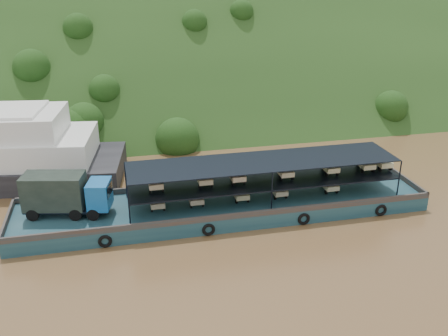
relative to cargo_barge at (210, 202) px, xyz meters
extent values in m
plane|color=brown|center=(3.76, -0.60, -1.16)|extent=(160.00, 160.00, 0.00)
cube|color=#1B3413|center=(3.76, 35.40, -1.16)|extent=(140.00, 39.60, 39.60)
cube|color=#133645|center=(1.14, -0.03, -0.56)|extent=(35.00, 7.00, 1.20)
cube|color=#592D19|center=(1.14, 3.37, 0.29)|extent=(35.00, 0.20, 0.50)
cube|color=#592D19|center=(1.14, -3.43, 0.29)|extent=(35.00, 0.20, 0.50)
cube|color=#592D19|center=(18.54, -0.03, 0.29)|extent=(0.20, 7.00, 0.50)
cube|color=#592D19|center=(-16.26, -0.03, 0.29)|extent=(0.20, 7.00, 0.50)
torus|color=black|center=(-8.86, -3.58, -0.61)|extent=(1.06, 0.26, 1.06)
torus|color=black|center=(-0.86, -3.58, -0.61)|extent=(1.06, 0.26, 1.06)
torus|color=black|center=(7.14, -3.58, -0.61)|extent=(1.06, 0.26, 1.06)
torus|color=black|center=(14.14, -3.58, -0.61)|extent=(1.06, 0.26, 1.06)
cylinder|color=black|center=(-14.29, -0.14, 0.53)|extent=(1.04, 0.55, 0.99)
cylinder|color=black|center=(-13.85, 1.89, 0.53)|extent=(1.04, 0.55, 0.99)
cylinder|color=black|center=(-11.01, -0.85, 0.53)|extent=(1.04, 0.55, 0.99)
cylinder|color=black|center=(-10.57, 1.18, 0.53)|extent=(1.04, 0.55, 0.99)
cylinder|color=black|center=(-9.65, -1.15, 0.53)|extent=(1.04, 0.55, 0.99)
cylinder|color=black|center=(-9.22, 0.88, 0.53)|extent=(1.04, 0.55, 0.99)
cube|color=black|center=(-11.56, 0.33, 0.68)|extent=(7.03, 3.55, 0.20)
cube|color=#175CA0|center=(-9.05, -0.21, 1.82)|extent=(2.15, 2.68, 2.18)
cube|color=black|center=(-8.23, -0.39, 2.21)|extent=(0.48, 1.95, 0.89)
cube|color=black|center=(-12.53, 0.54, 2.11)|extent=(5.14, 3.32, 2.77)
cube|color=black|center=(4.64, -0.03, 1.70)|extent=(23.00, 5.00, 0.12)
cube|color=black|center=(4.64, -0.03, 3.34)|extent=(23.00, 5.00, 0.08)
cylinder|color=black|center=(-6.86, -2.53, 1.69)|extent=(0.12, 0.12, 3.30)
cylinder|color=black|center=(-6.86, 2.47, 1.69)|extent=(0.12, 0.12, 3.30)
cylinder|color=black|center=(4.64, -2.53, 1.69)|extent=(0.12, 0.12, 3.30)
cylinder|color=black|center=(4.64, 2.47, 1.69)|extent=(0.12, 0.12, 3.30)
cylinder|color=black|center=(16.14, -2.53, 1.69)|extent=(0.12, 0.12, 3.30)
cylinder|color=black|center=(16.14, 2.47, 1.69)|extent=(0.12, 0.12, 3.30)
cylinder|color=black|center=(-4.52, 1.02, 0.30)|extent=(0.12, 0.52, 0.52)
cylinder|color=black|center=(-5.02, -0.78, 0.30)|extent=(0.14, 0.52, 0.52)
cylinder|color=black|center=(-4.02, -0.78, 0.30)|extent=(0.14, 0.52, 0.52)
cube|color=tan|center=(-4.52, -0.43, 0.64)|extent=(1.15, 1.50, 0.44)
cube|color=#A9280B|center=(-4.52, 0.72, 0.82)|extent=(0.55, 0.80, 0.80)
cube|color=#A9280B|center=(-4.52, 0.52, 1.32)|extent=(0.50, 0.10, 0.10)
cylinder|color=black|center=(-1.29, 1.02, 0.30)|extent=(0.12, 0.52, 0.52)
cylinder|color=black|center=(-1.79, -0.78, 0.30)|extent=(0.14, 0.52, 0.52)
cylinder|color=black|center=(-0.79, -0.78, 0.30)|extent=(0.14, 0.52, 0.52)
cube|color=tan|center=(-1.29, -0.43, 0.64)|extent=(1.15, 1.50, 0.44)
cube|color=red|center=(-1.29, 0.72, 0.82)|extent=(0.55, 0.80, 0.80)
cube|color=red|center=(-1.29, 0.52, 1.32)|extent=(0.50, 0.10, 0.10)
cylinder|color=black|center=(2.61, 1.02, 0.30)|extent=(0.12, 0.52, 0.52)
cylinder|color=black|center=(2.11, -0.78, 0.30)|extent=(0.14, 0.52, 0.52)
cylinder|color=black|center=(3.11, -0.78, 0.30)|extent=(0.14, 0.52, 0.52)
cube|color=#C1B988|center=(2.61, -0.43, 0.64)|extent=(1.15, 1.50, 0.44)
cube|color=red|center=(2.61, 0.72, 0.82)|extent=(0.55, 0.80, 0.80)
cube|color=red|center=(2.61, 0.52, 1.32)|extent=(0.50, 0.10, 0.10)
cylinder|color=black|center=(6.03, 1.02, 0.30)|extent=(0.12, 0.52, 0.52)
cylinder|color=black|center=(5.53, -0.78, 0.30)|extent=(0.14, 0.52, 0.52)
cylinder|color=black|center=(6.53, -0.78, 0.30)|extent=(0.14, 0.52, 0.52)
cube|color=beige|center=(6.03, -0.43, 0.64)|extent=(1.15, 1.50, 0.44)
cube|color=#B10C0B|center=(6.03, 0.72, 0.82)|extent=(0.55, 0.80, 0.80)
cube|color=#B10C0B|center=(6.03, 0.52, 1.32)|extent=(0.50, 0.10, 0.10)
cylinder|color=black|center=(10.77, 1.02, 0.30)|extent=(0.12, 0.52, 0.52)
cylinder|color=black|center=(10.27, -0.78, 0.30)|extent=(0.14, 0.52, 0.52)
cylinder|color=black|center=(11.27, -0.78, 0.30)|extent=(0.14, 0.52, 0.52)
cube|color=beige|center=(10.77, -0.43, 0.64)|extent=(1.15, 1.50, 0.44)
cube|color=red|center=(10.77, 0.72, 0.82)|extent=(0.55, 0.80, 0.80)
cube|color=red|center=(10.77, 0.52, 1.32)|extent=(0.50, 0.10, 0.10)
cylinder|color=black|center=(-4.56, 1.02, 2.02)|extent=(0.12, 0.52, 0.52)
cylinder|color=black|center=(-5.06, -0.78, 2.02)|extent=(0.14, 0.52, 0.52)
cylinder|color=black|center=(-4.06, -0.78, 2.02)|extent=(0.14, 0.52, 0.52)
cube|color=#C7B58D|center=(-4.56, -0.43, 2.36)|extent=(1.15, 1.50, 0.44)
cube|color=red|center=(-4.56, 0.72, 2.54)|extent=(0.55, 0.80, 0.80)
cube|color=red|center=(-4.56, 0.52, 3.04)|extent=(0.50, 0.10, 0.10)
cylinder|color=black|center=(-0.52, 1.02, 2.02)|extent=(0.12, 0.52, 0.52)
cylinder|color=black|center=(-1.02, -0.78, 2.02)|extent=(0.14, 0.52, 0.52)
cylinder|color=black|center=(-0.02, -0.78, 2.02)|extent=(0.14, 0.52, 0.52)
cube|color=tan|center=(-0.52, -0.43, 2.36)|extent=(1.15, 1.50, 0.44)
cube|color=beige|center=(-0.52, 0.72, 2.54)|extent=(0.55, 0.80, 0.80)
cube|color=beige|center=(-0.52, 0.52, 3.04)|extent=(0.50, 0.10, 0.10)
cylinder|color=black|center=(2.27, 1.02, 2.02)|extent=(0.12, 0.52, 0.52)
cylinder|color=black|center=(1.77, -0.78, 2.02)|extent=(0.14, 0.52, 0.52)
cylinder|color=black|center=(2.77, -0.78, 2.02)|extent=(0.14, 0.52, 0.52)
cube|color=beige|center=(2.27, -0.43, 2.36)|extent=(1.15, 1.50, 0.44)
cube|color=#B41B0C|center=(2.27, 0.72, 2.54)|extent=(0.55, 0.80, 0.80)
cube|color=#B41B0C|center=(2.27, 0.52, 3.04)|extent=(0.50, 0.10, 0.10)
cylinder|color=black|center=(6.50, 1.02, 2.02)|extent=(0.12, 0.52, 0.52)
cylinder|color=black|center=(6.00, -0.78, 2.02)|extent=(0.14, 0.52, 0.52)
cylinder|color=black|center=(7.00, -0.78, 2.02)|extent=(0.14, 0.52, 0.52)
cube|color=beige|center=(6.50, -0.43, 2.36)|extent=(1.15, 1.50, 0.44)
cube|color=tan|center=(6.50, 0.72, 2.54)|extent=(0.55, 0.80, 0.80)
cube|color=tan|center=(6.50, 0.52, 3.04)|extent=(0.50, 0.10, 0.10)
cylinder|color=black|center=(10.66, 1.02, 2.02)|extent=(0.12, 0.52, 0.52)
cylinder|color=black|center=(10.16, -0.78, 2.02)|extent=(0.14, 0.52, 0.52)
cylinder|color=black|center=(11.16, -0.78, 2.02)|extent=(0.14, 0.52, 0.52)
cube|color=beige|center=(10.66, -0.43, 2.36)|extent=(1.15, 1.50, 0.44)
cube|color=#183995|center=(10.66, 0.72, 2.54)|extent=(0.55, 0.80, 0.80)
cube|color=#183995|center=(10.66, 0.52, 3.04)|extent=(0.50, 0.10, 0.10)
cylinder|color=black|center=(14.06, 1.02, 2.02)|extent=(0.12, 0.52, 0.52)
cylinder|color=black|center=(13.56, -0.78, 2.02)|extent=(0.14, 0.52, 0.52)
cylinder|color=black|center=(14.56, -0.78, 2.02)|extent=(0.14, 0.52, 0.52)
cube|color=beige|center=(14.06, -0.43, 2.36)|extent=(1.15, 1.50, 0.44)
cube|color=beige|center=(14.06, 0.72, 2.54)|extent=(0.55, 0.80, 0.80)
cube|color=beige|center=(14.06, 0.52, 3.04)|extent=(0.50, 0.10, 0.10)
cylinder|color=black|center=(15.76, 1.02, 2.02)|extent=(0.12, 0.52, 0.52)
cylinder|color=black|center=(15.26, -0.78, 2.02)|extent=(0.14, 0.52, 0.52)
cylinder|color=black|center=(16.26, -0.78, 2.02)|extent=(0.14, 0.52, 0.52)
cube|color=beige|center=(15.76, -0.43, 2.36)|extent=(1.15, 1.50, 0.44)
cube|color=beige|center=(15.76, 0.72, 2.54)|extent=(0.55, 0.80, 0.80)
cube|color=beige|center=(15.76, 0.52, 3.04)|extent=(0.50, 0.10, 0.10)
camera|label=1|loc=(-7.42, -37.57, 18.80)|focal=40.00mm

